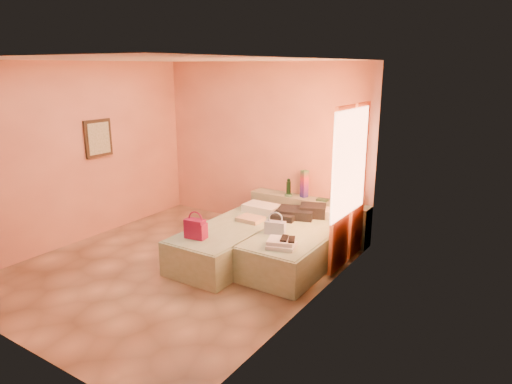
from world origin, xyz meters
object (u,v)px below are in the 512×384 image
(bed_left, at_px, (232,242))
(bed_right, at_px, (299,247))
(headboard_ledge, at_px, (308,217))
(water_bottle, at_px, (289,187))
(towel_stack, at_px, (282,244))
(green_book, at_px, (322,200))
(flower_vase, at_px, (357,198))
(blue_handbag, at_px, (275,228))
(magenta_handbag, at_px, (196,229))

(bed_left, distance_m, bed_right, 0.98)
(headboard_ledge, relative_size, bed_right, 1.02)
(water_bottle, distance_m, towel_stack, 1.92)
(green_book, height_order, towel_stack, green_book)
(headboard_ledge, height_order, green_book, green_book)
(bed_right, bearing_deg, flower_vase, 66.65)
(bed_right, relative_size, flower_vase, 7.16)
(blue_handbag, bearing_deg, water_bottle, 98.01)
(bed_right, xyz_separation_m, flower_vase, (0.43, 1.02, 0.54))
(bed_left, bearing_deg, magenta_handbag, -102.13)
(bed_left, xyz_separation_m, magenta_handbag, (-0.13, -0.64, 0.38))
(water_bottle, height_order, flower_vase, flower_vase)
(headboard_ledge, relative_size, flower_vase, 7.34)
(headboard_ledge, bearing_deg, bed_right, -69.22)
(bed_right, distance_m, blue_handbag, 0.51)
(bed_left, xyz_separation_m, green_book, (0.75, 1.43, 0.41))
(green_book, height_order, flower_vase, flower_vase)
(bed_left, relative_size, magenta_handbag, 7.06)
(water_bottle, distance_m, green_book, 0.62)
(bed_right, distance_m, green_book, 1.14)
(bed_left, height_order, flower_vase, flower_vase)
(flower_vase, bearing_deg, blue_handbag, -116.05)
(blue_handbag, bearing_deg, towel_stack, -63.72)
(bed_right, height_order, flower_vase, flower_vase)
(headboard_ledge, distance_m, bed_right, 1.13)
(bed_right, height_order, green_book, green_book)
(flower_vase, bearing_deg, water_bottle, 179.65)
(bed_right, height_order, blue_handbag, blue_handbag)
(headboard_ledge, height_order, water_bottle, water_bottle)
(water_bottle, bearing_deg, blue_handbag, -67.83)
(bed_left, relative_size, towel_stack, 5.71)
(magenta_handbag, bearing_deg, bed_left, 71.08)
(headboard_ledge, relative_size, bed_left, 1.02)
(bed_left, height_order, green_book, green_book)
(bed_right, distance_m, towel_stack, 0.74)
(headboard_ledge, xyz_separation_m, bed_left, (-0.50, -1.43, -0.08))
(bed_right, relative_size, towel_stack, 5.71)
(water_bottle, relative_size, magenta_handbag, 0.94)
(green_book, relative_size, flower_vase, 0.63)
(green_book, xyz_separation_m, blue_handbag, (-0.07, -1.36, -0.08))
(blue_handbag, relative_size, towel_stack, 0.80)
(bed_left, xyz_separation_m, water_bottle, (0.14, 1.41, 0.53))
(headboard_ledge, height_order, magenta_handbag, magenta_handbag)
(bed_right, xyz_separation_m, magenta_handbag, (-1.03, -1.01, 0.38))
(headboard_ledge, distance_m, blue_handbag, 1.39)
(bed_right, relative_size, blue_handbag, 7.18)
(green_book, xyz_separation_m, magenta_handbag, (-0.88, -2.06, -0.03))
(bed_left, relative_size, flower_vase, 7.16)
(flower_vase, relative_size, blue_handbag, 1.00)
(bed_left, relative_size, bed_right, 1.00)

